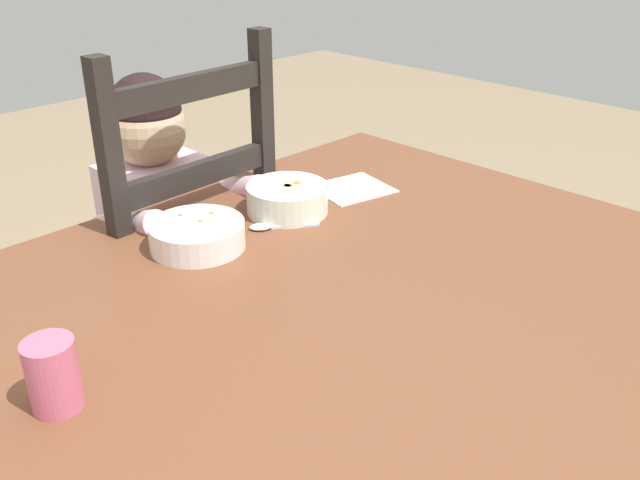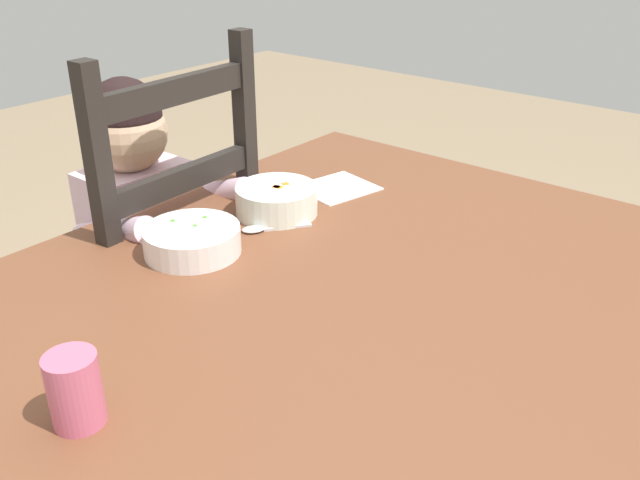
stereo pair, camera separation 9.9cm
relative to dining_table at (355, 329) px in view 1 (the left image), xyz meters
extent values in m
cube|color=brown|center=(0.00, 0.00, 0.07)|extent=(1.26, 1.10, 0.04)
cylinder|color=brown|center=(0.56, 0.47, -0.29)|extent=(0.07, 0.07, 0.67)
cube|color=black|center=(0.01, 0.65, -0.18)|extent=(0.44, 0.44, 0.02)
cube|color=black|center=(0.19, 0.85, -0.41)|extent=(0.04, 0.04, 0.43)
cube|color=black|center=(-0.19, 0.83, -0.41)|extent=(0.04, 0.04, 0.43)
cube|color=black|center=(0.21, 0.47, -0.41)|extent=(0.04, 0.04, 0.43)
cube|color=black|center=(-0.17, 0.45, -0.41)|extent=(0.04, 0.04, 0.43)
cube|color=black|center=(0.21, 0.47, 0.12)|extent=(0.04, 0.04, 0.60)
cube|color=black|center=(-0.17, 0.45, 0.12)|extent=(0.04, 0.04, 0.60)
cube|color=black|center=(0.02, 0.46, 0.33)|extent=(0.36, 0.04, 0.05)
cube|color=black|center=(0.02, 0.46, 0.15)|extent=(0.36, 0.04, 0.05)
cube|color=silver|center=(0.01, 0.62, -0.01)|extent=(0.22, 0.14, 0.32)
sphere|color=#D4AC87|center=(0.01, 0.62, 0.22)|extent=(0.17, 0.17, 0.17)
sphere|color=black|center=(0.01, 0.62, 0.26)|extent=(0.16, 0.16, 0.16)
cylinder|color=#3F4C72|center=(-0.04, 0.50, -0.40)|extent=(0.07, 0.07, 0.45)
cylinder|color=#3F4C72|center=(0.07, 0.50, -0.40)|extent=(0.07, 0.07, 0.45)
cylinder|color=silver|center=(-0.12, 0.52, 0.07)|extent=(0.06, 0.24, 0.13)
cylinder|color=silver|center=(0.14, 0.52, 0.07)|extent=(0.06, 0.24, 0.13)
cylinder|color=white|center=(-0.10, 0.30, 0.11)|extent=(0.17, 0.17, 0.05)
cylinder|color=white|center=(-0.10, 0.30, 0.09)|extent=(0.08, 0.08, 0.01)
cylinder|color=#46982B|center=(-0.10, 0.30, 0.12)|extent=(0.14, 0.14, 0.03)
sphere|color=#3E9722|center=(-0.05, 0.31, 0.13)|extent=(0.01, 0.01, 0.01)
sphere|color=#499732|center=(-0.09, 0.30, 0.13)|extent=(0.01, 0.01, 0.01)
sphere|color=green|center=(-0.10, 0.35, 0.13)|extent=(0.01, 0.01, 0.01)
cylinder|color=white|center=(0.12, 0.30, 0.12)|extent=(0.17, 0.17, 0.06)
cylinder|color=white|center=(0.12, 0.30, 0.09)|extent=(0.07, 0.07, 0.01)
cylinder|color=orange|center=(0.12, 0.30, 0.13)|extent=(0.14, 0.14, 0.03)
cube|color=orange|center=(0.12, 0.30, 0.14)|extent=(0.02, 0.02, 0.01)
cube|color=orange|center=(0.13, 0.29, 0.14)|extent=(0.02, 0.02, 0.01)
cube|color=orange|center=(0.12, 0.30, 0.14)|extent=(0.01, 0.01, 0.01)
cube|color=orange|center=(0.15, 0.30, 0.14)|extent=(0.02, 0.02, 0.01)
cube|color=silver|center=(0.09, 0.24, 0.09)|extent=(0.08, 0.07, 0.00)
ellipsoid|color=silver|center=(0.03, 0.28, 0.09)|extent=(0.05, 0.05, 0.01)
cylinder|color=#CC5E7D|center=(-0.49, 0.06, 0.14)|extent=(0.06, 0.06, 0.10)
cube|color=white|center=(0.31, 0.29, 0.09)|extent=(0.18, 0.17, 0.00)
camera|label=1|loc=(-0.75, -0.66, 0.66)|focal=38.93mm
camera|label=2|loc=(-0.82, -0.58, 0.66)|focal=38.93mm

